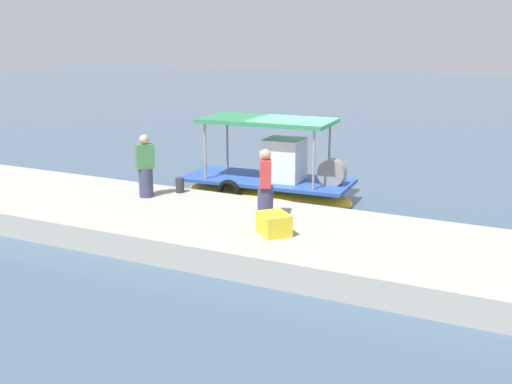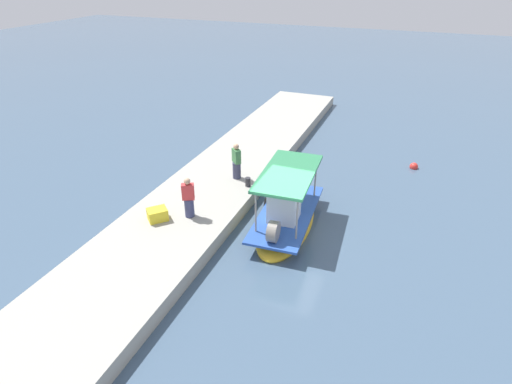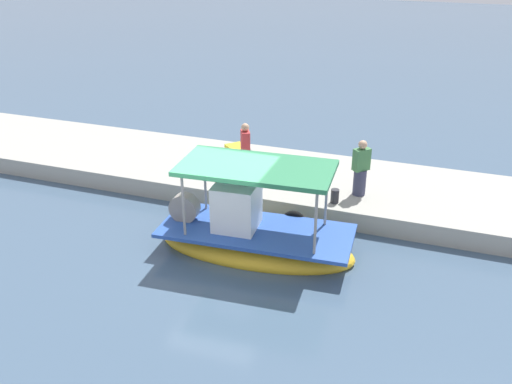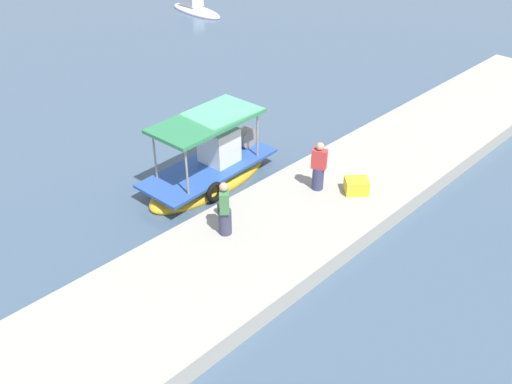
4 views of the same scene
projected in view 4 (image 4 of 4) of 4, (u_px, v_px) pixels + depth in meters
ground_plane at (219, 169)px, 20.17m from camera, size 120.00×120.00×0.00m
dock_quay at (313, 211)px, 17.36m from camera, size 36.00×4.24×0.59m
main_fishing_boat at (211, 170)px, 19.18m from camera, size 5.41×2.40×2.83m
fisherman_near_bollard at (225, 211)px, 15.47m from camera, size 0.54×0.54×1.72m
fisherman_by_crate at (319, 168)px, 17.51m from camera, size 0.51×0.55×1.70m
mooring_bollard at (221, 208)px, 16.59m from camera, size 0.24×0.24×0.42m
cargo_crate at (356, 186)px, 17.61m from camera, size 0.95×0.94×0.48m
moored_boat_near at (195, 9)px, 38.62m from camera, size 2.02×5.27×1.50m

